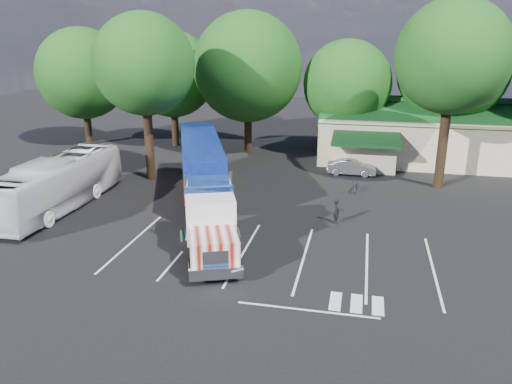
% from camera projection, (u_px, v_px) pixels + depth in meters
% --- Properties ---
extents(ground, '(120.00, 120.00, 0.00)m').
position_uv_depth(ground, '(266.00, 214.00, 31.98)').
color(ground, black).
rests_on(ground, ground).
extents(event_hall, '(24.20, 14.12, 5.55)m').
position_uv_depth(event_hall, '(454.00, 135.00, 45.03)').
color(event_hall, beige).
rests_on(event_hall, ground).
extents(tree_row_a, '(9.00, 9.00, 11.68)m').
position_uv_depth(tree_row_a, '(83.00, 74.00, 49.63)').
color(tree_row_a, black).
rests_on(tree_row_a, ground).
extents(tree_row_b, '(8.40, 8.40, 11.35)m').
position_uv_depth(tree_row_b, '(172.00, 74.00, 49.00)').
color(tree_row_b, black).
rests_on(tree_row_b, ground).
extents(tree_row_c, '(10.00, 10.00, 13.05)m').
position_uv_depth(tree_row_c, '(248.00, 67.00, 45.59)').
color(tree_row_c, black).
rests_on(tree_row_c, ground).
extents(tree_row_d, '(8.00, 8.00, 10.60)m').
position_uv_depth(tree_row_d, '(347.00, 84.00, 45.40)').
color(tree_row_d, black).
rests_on(tree_row_d, ground).
extents(tree_row_e, '(9.60, 9.60, 12.90)m').
position_uv_depth(tree_row_e, '(453.00, 68.00, 43.56)').
color(tree_row_e, black).
rests_on(tree_row_e, ground).
extents(tree_near_left, '(7.60, 7.60, 12.65)m').
position_uv_depth(tree_near_left, '(144.00, 65.00, 37.01)').
color(tree_near_left, black).
rests_on(tree_near_left, ground).
extents(tree_near_right, '(8.00, 8.00, 13.50)m').
position_uv_depth(tree_near_right, '(453.00, 57.00, 34.61)').
color(tree_near_right, black).
rests_on(tree_near_right, ground).
extents(semi_truck, '(9.66, 19.93, 4.28)m').
position_uv_depth(semi_truck, '(203.00, 172.00, 32.60)').
color(semi_truck, black).
rests_on(semi_truck, ground).
extents(woman, '(0.56, 0.66, 1.53)m').
position_uv_depth(woman, '(337.00, 211.00, 30.27)').
color(woman, black).
rests_on(woman, ground).
extents(bicycle, '(0.72, 1.72, 0.88)m').
position_uv_depth(bicycle, '(356.00, 186.00, 36.29)').
color(bicycle, black).
rests_on(bicycle, ground).
extents(tour_bus, '(2.87, 12.17, 3.39)m').
position_uv_depth(tour_bus, '(58.00, 184.00, 32.53)').
color(tour_bus, silver).
rests_on(tour_bus, ground).
extents(silver_sedan, '(3.92, 1.41, 1.29)m').
position_uv_depth(silver_sedan, '(352.00, 167.00, 40.52)').
color(silver_sedan, '#9B9EA2').
rests_on(silver_sedan, ground).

